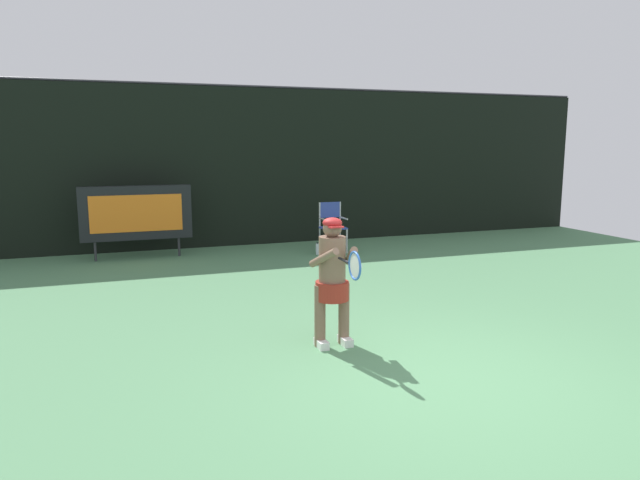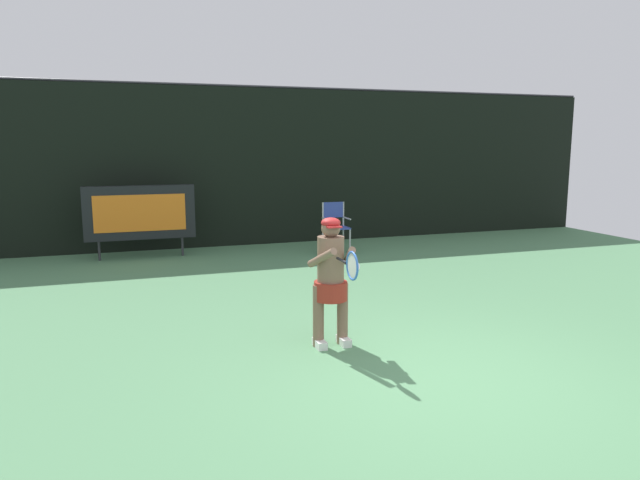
{
  "view_description": "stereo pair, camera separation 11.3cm",
  "coord_description": "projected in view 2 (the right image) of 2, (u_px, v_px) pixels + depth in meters",
  "views": [
    {
      "loc": [
        -3.05,
        -4.76,
        2.35
      ],
      "look_at": [
        -0.42,
        2.57,
        1.05
      ],
      "focal_mm": 32.61,
      "sensor_mm": 36.0,
      "label": 1
    },
    {
      "loc": [
        -2.94,
        -4.8,
        2.35
      ],
      "look_at": [
        -0.42,
        2.57,
        1.05
      ],
      "focal_mm": 32.61,
      "sensor_mm": 36.0,
      "label": 2
    }
  ],
  "objects": [
    {
      "name": "ground",
      "position": [
        453.0,
        389.0,
        5.63
      ],
      "size": [
        18.0,
        22.0,
        0.03
      ],
      "color": "#4E8157"
    },
    {
      "name": "scoreboard",
      "position": [
        140.0,
        213.0,
        11.89
      ],
      "size": [
        2.2,
        0.21,
        1.5
      ],
      "color": "black",
      "rests_on": "ground"
    },
    {
      "name": "tennis_player",
      "position": [
        331.0,
        276.0,
        6.71
      ],
      "size": [
        0.54,
        0.62,
        1.51
      ],
      "color": "white",
      "rests_on": "ground"
    },
    {
      "name": "backdrop_screen",
      "position": [
        254.0,
        167.0,
        13.44
      ],
      "size": [
        18.0,
        0.12,
        3.66
      ],
      "color": "black",
      "rests_on": "ground"
    },
    {
      "name": "umpire_chair",
      "position": [
        335.0,
        224.0,
        12.66
      ],
      "size": [
        0.52,
        0.44,
        1.08
      ],
      "color": "#B7B7BC",
      "rests_on": "ground"
    },
    {
      "name": "water_bottle",
      "position": [
        320.0,
        249.0,
        12.41
      ],
      "size": [
        0.07,
        0.07,
        0.27
      ],
      "color": "silver",
      "rests_on": "ground"
    },
    {
      "name": "tennis_racket",
      "position": [
        351.0,
        265.0,
        6.09
      ],
      "size": [
        0.03,
        0.6,
        0.31
      ],
      "rotation": [
        0.0,
        0.0,
        0.28
      ],
      "color": "black"
    }
  ]
}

